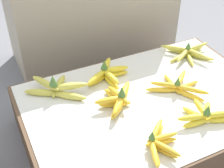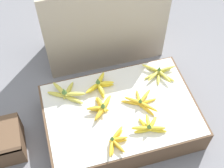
{
  "view_description": "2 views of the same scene",
  "coord_description": "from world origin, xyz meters",
  "px_view_note": "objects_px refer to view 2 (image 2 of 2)",
  "views": [
    {
      "loc": [
        -0.61,
        -0.89,
        1.13
      ],
      "look_at": [
        -0.12,
        0.12,
        0.27
      ],
      "focal_mm": 50.0,
      "sensor_mm": 36.0,
      "label": 1
    },
    {
      "loc": [
        -0.39,
        -1.15,
        2.14
      ],
      "look_at": [
        -0.04,
        0.1,
        0.41
      ],
      "focal_mm": 50.0,
      "sensor_mm": 36.0,
      "label": 2
    }
  ],
  "objects_px": {
    "banana_bunch_middle_midleft": "(101,107)",
    "banana_bunch_back_left": "(66,93)",
    "wooden_crate": "(0,143)",
    "banana_bunch_back_right": "(159,73)",
    "banana_bunch_middle_midright": "(141,102)",
    "banana_bunch_front_midleft": "(116,142)",
    "banana_bunch_front_midright": "(149,127)",
    "banana_bunch_back_midleft": "(100,85)"
  },
  "relations": [
    {
      "from": "wooden_crate",
      "to": "banana_bunch_middle_midright",
      "type": "relative_size",
      "value": 1.23
    },
    {
      "from": "banana_bunch_front_midleft",
      "to": "banana_bunch_middle_midleft",
      "type": "bearing_deg",
      "value": 95.45
    },
    {
      "from": "banana_bunch_middle_midright",
      "to": "banana_bunch_back_midleft",
      "type": "distance_m",
      "value": 0.34
    },
    {
      "from": "banana_bunch_middle_midleft",
      "to": "banana_bunch_back_right",
      "type": "height_order",
      "value": "banana_bunch_middle_midleft"
    },
    {
      "from": "wooden_crate",
      "to": "banana_bunch_front_midleft",
      "type": "xyz_separation_m",
      "value": [
        0.78,
        -0.29,
        0.14
      ]
    },
    {
      "from": "banana_bunch_front_midleft",
      "to": "banana_bunch_back_left",
      "type": "distance_m",
      "value": 0.53
    },
    {
      "from": "wooden_crate",
      "to": "banana_bunch_middle_midleft",
      "type": "bearing_deg",
      "value": -0.22
    },
    {
      "from": "wooden_crate",
      "to": "banana_bunch_back_right",
      "type": "relative_size",
      "value": 1.17
    },
    {
      "from": "banana_bunch_middle_midright",
      "to": "banana_bunch_back_right",
      "type": "distance_m",
      "value": 0.31
    },
    {
      "from": "wooden_crate",
      "to": "banana_bunch_back_left",
      "type": "bearing_deg",
      "value": 19.01
    },
    {
      "from": "wooden_crate",
      "to": "banana_bunch_back_left",
      "type": "xyz_separation_m",
      "value": [
        0.54,
        0.19,
        0.15
      ]
    },
    {
      "from": "banana_bunch_middle_midleft",
      "to": "banana_bunch_back_left",
      "type": "xyz_separation_m",
      "value": [
        -0.22,
        0.19,
        0.0
      ]
    },
    {
      "from": "wooden_crate",
      "to": "banana_bunch_front_midleft",
      "type": "relative_size",
      "value": 1.56
    },
    {
      "from": "banana_bunch_front_midright",
      "to": "banana_bunch_middle_midright",
      "type": "distance_m",
      "value": 0.21
    },
    {
      "from": "banana_bunch_middle_midleft",
      "to": "wooden_crate",
      "type": "bearing_deg",
      "value": 179.78
    },
    {
      "from": "banana_bunch_back_left",
      "to": "banana_bunch_back_midleft",
      "type": "xyz_separation_m",
      "value": [
        0.26,
        0.01,
        -0.0
      ]
    },
    {
      "from": "banana_bunch_back_right",
      "to": "banana_bunch_middle_midright",
      "type": "bearing_deg",
      "value": -134.95
    },
    {
      "from": "banana_bunch_back_right",
      "to": "banana_bunch_back_left",
      "type": "bearing_deg",
      "value": -179.76
    },
    {
      "from": "banana_bunch_front_midleft",
      "to": "banana_bunch_front_midright",
      "type": "distance_m",
      "value": 0.25
    },
    {
      "from": "banana_bunch_front_midright",
      "to": "banana_bunch_middle_midleft",
      "type": "bearing_deg",
      "value": 139.08
    },
    {
      "from": "banana_bunch_front_midleft",
      "to": "banana_bunch_middle_midright",
      "type": "bearing_deg",
      "value": 43.6
    },
    {
      "from": "banana_bunch_front_midright",
      "to": "banana_bunch_middle_midleft",
      "type": "xyz_separation_m",
      "value": [
        -0.28,
        0.24,
        0.0
      ]
    },
    {
      "from": "banana_bunch_middle_midright",
      "to": "banana_bunch_back_midleft",
      "type": "height_order",
      "value": "banana_bunch_back_midleft"
    },
    {
      "from": "banana_bunch_back_left",
      "to": "wooden_crate",
      "type": "bearing_deg",
      "value": -160.99
    },
    {
      "from": "banana_bunch_front_midright",
      "to": "banana_bunch_back_midleft",
      "type": "height_order",
      "value": "banana_bunch_back_midleft"
    },
    {
      "from": "wooden_crate",
      "to": "banana_bunch_back_midleft",
      "type": "bearing_deg",
      "value": 13.58
    },
    {
      "from": "banana_bunch_front_midright",
      "to": "banana_bunch_back_left",
      "type": "bearing_deg",
      "value": 139.16
    },
    {
      "from": "wooden_crate",
      "to": "banana_bunch_back_right",
      "type": "height_order",
      "value": "banana_bunch_back_right"
    },
    {
      "from": "banana_bunch_front_midleft",
      "to": "banana_bunch_front_midright",
      "type": "bearing_deg",
      "value": 10.18
    },
    {
      "from": "banana_bunch_front_midright",
      "to": "banana_bunch_back_right",
      "type": "xyz_separation_m",
      "value": [
        0.24,
        0.43,
        -0.0
      ]
    },
    {
      "from": "banana_bunch_middle_midright",
      "to": "banana_bunch_back_right",
      "type": "xyz_separation_m",
      "value": [
        0.22,
        0.22,
        -0.0
      ]
    },
    {
      "from": "wooden_crate",
      "to": "banana_bunch_middle_midleft",
      "type": "relative_size",
      "value": 1.53
    },
    {
      "from": "wooden_crate",
      "to": "banana_bunch_front_midright",
      "type": "relative_size",
      "value": 1.34
    },
    {
      "from": "banana_bunch_front_midright",
      "to": "banana_bunch_back_midleft",
      "type": "distance_m",
      "value": 0.49
    },
    {
      "from": "wooden_crate",
      "to": "banana_bunch_front_midleft",
      "type": "bearing_deg",
      "value": -20.13
    },
    {
      "from": "wooden_crate",
      "to": "banana_bunch_middle_midleft",
      "type": "xyz_separation_m",
      "value": [
        0.76,
        -0.0,
        0.15
      ]
    },
    {
      "from": "banana_bunch_middle_midright",
      "to": "banana_bunch_back_midleft",
      "type": "bearing_deg",
      "value": 138.57
    },
    {
      "from": "banana_bunch_front_midright",
      "to": "banana_bunch_back_midleft",
      "type": "xyz_separation_m",
      "value": [
        -0.24,
        0.43,
        0.0
      ]
    },
    {
      "from": "wooden_crate",
      "to": "banana_bunch_middle_midright",
      "type": "distance_m",
      "value": 1.06
    },
    {
      "from": "banana_bunch_middle_midright",
      "to": "banana_bunch_back_right",
      "type": "bearing_deg",
      "value": 45.05
    },
    {
      "from": "banana_bunch_back_midleft",
      "to": "wooden_crate",
      "type": "bearing_deg",
      "value": -166.42
    },
    {
      "from": "banana_bunch_front_midleft",
      "to": "banana_bunch_middle_midright",
      "type": "relative_size",
      "value": 0.78
    }
  ]
}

